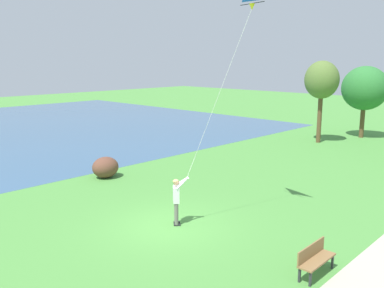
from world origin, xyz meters
name	(u,v)px	position (x,y,z in m)	size (l,w,h in m)	color
ground_plane	(170,226)	(0.00, 0.00, 0.00)	(120.00, 120.00, 0.00)	#4C8E3D
person_kite_flyer	(177,197)	(0.07, 0.31, 1.05)	(0.58, 0.61, 1.83)	#232328
flying_kite	(246,0)	(1.70, 2.02, 7.93)	(2.10, 1.86, 6.50)	blue
park_bench_near_walkway	(315,258)	(5.52, 0.47, 0.51)	(0.47, 1.51, 0.88)	olive
tree_treeline_left	(322,81)	(-3.88, 18.52, 4.52)	(2.49, 2.28, 5.94)	brown
tree_lakeside_near	(365,88)	(-2.45, 22.74, 3.83)	(3.51, 3.28, 5.54)	brown
lakeside_shrub	(105,167)	(-7.15, 2.11, 0.54)	(1.23, 1.39, 1.09)	brown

